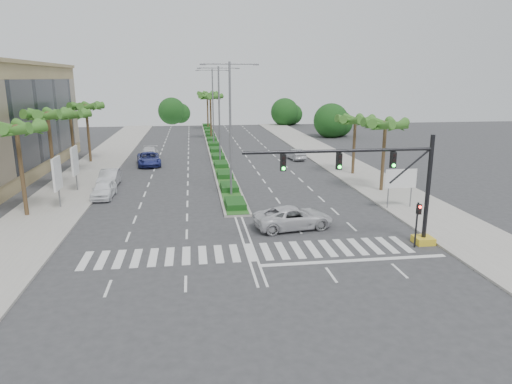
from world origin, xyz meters
TOP-DOWN VIEW (x-y plane):
  - ground at (0.00, 0.00)m, footprint 160.00×160.00m
  - footpath_right at (15.20, 20.00)m, footprint 6.00×120.00m
  - footpath_left at (-15.20, 20.00)m, footprint 6.00×120.00m
  - median at (0.00, 45.00)m, footprint 2.20×75.00m
  - median_grass at (0.00, 45.00)m, footprint 1.80×75.00m
  - signal_gantry at (9.27, -0.00)m, footprint 12.60×1.20m
  - pedestrian_signal at (10.60, -0.68)m, footprint 0.28×0.36m
  - direction_sign at (13.50, 7.99)m, footprint 2.70×0.11m
  - billboard_near at (-14.50, 12.00)m, footprint 0.18×2.10m
  - billboard_far at (-14.50, 18.00)m, footprint 0.18×2.10m
  - palm_left_near at (-16.50, 10.00)m, footprint 4.57×4.68m
  - palm_left_mid at (-16.50, 18.00)m, footprint 4.57×4.68m
  - palm_left_far at (-16.50, 26.00)m, footprint 4.57×4.68m
  - palm_left_end at (-16.50, 34.00)m, footprint 4.57×4.68m
  - palm_right_near at (14.50, 14.00)m, footprint 4.57×4.68m
  - palm_right_far at (14.50, 22.00)m, footprint 4.57×4.68m
  - palm_median_a at (0.00, 55.00)m, footprint 4.57×4.68m
  - palm_median_b at (0.00, 70.00)m, footprint 4.57×4.68m
  - streetlight_near at (0.00, 14.00)m, footprint 5.10×0.25m
  - streetlight_mid at (0.00, 30.00)m, footprint 5.10×0.25m
  - streetlight_far at (0.00, 46.00)m, footprint 5.10×0.25m
  - car_parked_a at (-11.53, 15.22)m, footprint 1.93×4.59m
  - car_parked_b at (-11.80, 19.93)m, footprint 1.75×5.00m
  - car_parked_c at (-8.84, 30.86)m, footprint 3.49×6.22m
  - car_parked_d at (-9.15, 35.13)m, footprint 2.25×5.53m
  - car_crossing at (3.69, 4.30)m, footprint 6.12×3.53m
  - car_right at (10.24, 32.52)m, footprint 2.06×4.47m

SIDE VIEW (x-z plane):
  - ground at x=0.00m, z-range 0.00..0.00m
  - footpath_right at x=15.20m, z-range 0.00..0.15m
  - footpath_left at x=-15.20m, z-range 0.00..0.15m
  - median at x=0.00m, z-range 0.00..0.20m
  - median_grass at x=0.00m, z-range 0.20..0.24m
  - car_right at x=10.24m, z-range 0.00..1.42m
  - car_parked_a at x=-11.53m, z-range 0.00..1.55m
  - car_parked_d at x=-9.15m, z-range 0.00..1.60m
  - car_crossing at x=3.69m, z-range 0.00..1.60m
  - car_parked_c at x=-8.84m, z-range 0.00..1.64m
  - car_parked_b at x=-11.80m, z-range 0.00..1.64m
  - pedestrian_signal at x=10.60m, z-range 0.54..3.54m
  - direction_sign at x=13.50m, z-range 0.75..4.15m
  - billboard_near at x=-14.50m, z-range 0.79..5.14m
  - billboard_far at x=-14.50m, z-range 0.79..5.14m
  - signal_gantry at x=9.27m, z-range -0.14..7.06m
  - palm_right_far at x=14.50m, z-range 2.54..9.29m
  - palm_right_near at x=14.50m, z-range 2.68..9.73m
  - palm_left_far at x=-16.50m, z-range 2.82..10.17m
  - palm_left_near at x=-16.50m, z-range 2.91..10.46m
  - streetlight_near at x=0.00m, z-range 0.81..12.81m
  - streetlight_mid at x=0.00m, z-range 0.81..12.81m
  - streetlight_far at x=0.00m, z-range 0.81..12.81m
  - palm_left_end at x=-16.50m, z-range 3.01..10.76m
  - palm_left_mid at x=-16.50m, z-range 3.10..11.05m
  - palm_median_a at x=0.00m, z-range 3.15..11.20m
  - palm_median_b at x=0.00m, z-range 3.15..11.20m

